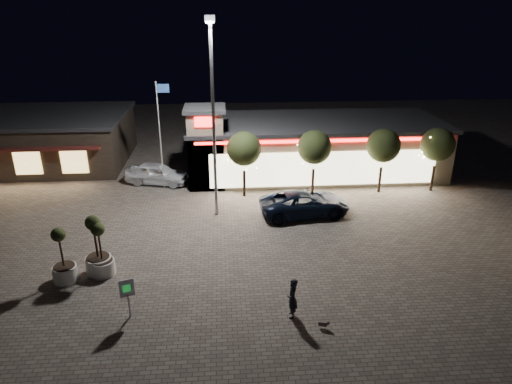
{
  "coord_description": "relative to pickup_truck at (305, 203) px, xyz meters",
  "views": [
    {
      "loc": [
        2.51,
        -19.59,
        12.91
      ],
      "look_at": [
        4.46,
        6.0,
        2.34
      ],
      "focal_mm": 32.0,
      "sensor_mm": 36.0,
      "label": 1
    }
  ],
  "objects": [
    {
      "name": "string_tree_d",
      "position": [
        10.21,
        3.53,
        2.75
      ],
      "size": [
        2.42,
        2.42,
        4.79
      ],
      "color": "#332319",
      "rests_on": "ground"
    },
    {
      "name": "dog",
      "position": [
        -1.13,
        -11.41,
        -0.56
      ],
      "size": [
        0.48,
        0.29,
        0.26
      ],
      "color": "#59514C",
      "rests_on": "ground"
    },
    {
      "name": "retail_building",
      "position": [
        1.72,
        8.34,
        1.39
      ],
      "size": [
        20.4,
        8.4,
        6.1
      ],
      "color": "gray",
      "rests_on": "ground"
    },
    {
      "name": "floodlight_pole",
      "position": [
        -5.79,
        0.53,
        6.2
      ],
      "size": [
        0.6,
        0.4,
        12.38
      ],
      "color": "gray",
      "rests_on": "ground"
    },
    {
      "name": "restaurant_building",
      "position": [
        -21.79,
        12.5,
        1.34
      ],
      "size": [
        16.4,
        11.0,
        4.3
      ],
      "color": "#382D23",
      "rests_on": "ground"
    },
    {
      "name": "string_tree_b",
      "position": [
        1.21,
        3.53,
        2.75
      ],
      "size": [
        2.42,
        2.42,
        4.79
      ],
      "color": "#332319",
      "rests_on": "ground"
    },
    {
      "name": "planter_mid",
      "position": [
        -13.36,
        -6.75,
        0.09
      ],
      "size": [
        1.19,
        1.19,
        2.93
      ],
      "color": "silver",
      "rests_on": "ground"
    },
    {
      "name": "string_tree_a",
      "position": [
        -3.79,
        3.53,
        2.75
      ],
      "size": [
        2.42,
        2.42,
        4.79
      ],
      "color": "#332319",
      "rests_on": "ground"
    },
    {
      "name": "string_tree_c",
      "position": [
        6.21,
        3.53,
        2.75
      ],
      "size": [
        2.42,
        2.42,
        4.79
      ],
      "color": "#332319",
      "rests_on": "ground"
    },
    {
      "name": "ground",
      "position": [
        -7.79,
        -7.47,
        -0.82
      ],
      "size": [
        90.0,
        90.0,
        0.0
      ],
      "primitive_type": "plane",
      "color": "#6A6156",
      "rests_on": "ground"
    },
    {
      "name": "valet_sign",
      "position": [
        -9.6,
        -10.0,
        0.55
      ],
      "size": [
        0.62,
        0.27,
        1.95
      ],
      "color": "gray",
      "rests_on": "ground"
    },
    {
      "name": "flagpole",
      "position": [
        -9.69,
        5.53,
        3.93
      ],
      "size": [
        0.95,
        0.1,
        8.0
      ],
      "color": "white",
      "rests_on": "ground"
    },
    {
      "name": "white_sedan",
      "position": [
        -10.39,
        6.53,
        0.0
      ],
      "size": [
        5.14,
        3.03,
        1.64
      ],
      "primitive_type": "imported",
      "rotation": [
        0.0,
        0.0,
        1.33
      ],
      "color": "white",
      "rests_on": "ground"
    },
    {
      "name": "planter_right",
      "position": [
        -11.83,
        -6.12,
        0.19
      ],
      "size": [
        1.32,
        1.32,
        3.25
      ],
      "color": "silver",
      "rests_on": "ground"
    },
    {
      "name": "pedestrian",
      "position": [
        -2.4,
        -10.5,
        0.14
      ],
      "size": [
        0.52,
        0.74,
        1.91
      ],
      "primitive_type": "imported",
      "rotation": [
        0.0,
        0.0,
        -1.67
      ],
      "color": "black",
      "rests_on": "ground"
    },
    {
      "name": "pickup_truck",
      "position": [
        0.0,
        0.0,
        0.0
      ],
      "size": [
        6.13,
        3.32,
        1.63
      ],
      "primitive_type": "imported",
      "rotation": [
        0.0,
        0.0,
        1.68
      ],
      "color": "black",
      "rests_on": "ground"
    },
    {
      "name": "planter_left",
      "position": [
        -11.58,
        -6.33,
        0.09
      ],
      "size": [
        1.2,
        1.2,
        2.95
      ],
      "color": "silver",
      "rests_on": "ground"
    }
  ]
}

